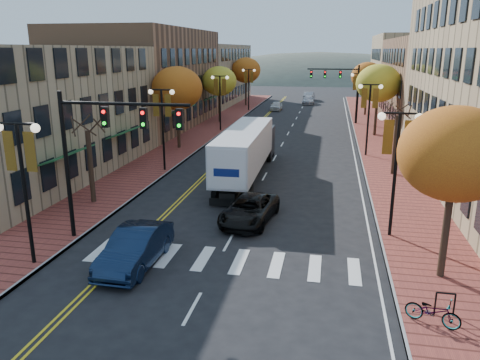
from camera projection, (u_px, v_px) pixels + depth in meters
The scene contains 32 objects.
ground at pixel (207, 282), 18.29m from camera, with size 200.00×200.00×0.00m, color black.
sidewalk_left at pixel (204, 132), 50.64m from camera, with size 4.00×85.00×0.15m, color brown.
sidewalk_right at pixel (375, 138), 47.34m from camera, with size 4.00×85.00×0.15m, color brown.
building_left_near at pixel (17, 113), 32.49m from camera, with size 12.00×22.00×9.00m, color #9E8966.
building_left_mid at pixel (144, 79), 53.96m from camera, with size 12.00×24.00×11.00m, color brown.
building_left_far at pixel (202, 74), 77.79m from camera, with size 12.00×26.00×9.50m, color #9E8966.
building_right_mid at pixel (458, 84), 53.24m from camera, with size 15.00×24.00×10.00m, color brown.
building_right_far at pixel (424, 71), 73.90m from camera, with size 15.00×20.00×11.00m, color #9E8966.
tree_left_a at pixel (91, 167), 26.90m from camera, with size 0.28×0.28×4.20m.
tree_left_b at pixel (177, 88), 41.16m from camera, with size 4.48×4.48×7.21m.
tree_left_c at pixel (219, 81), 56.39m from camera, with size 4.16×4.16×6.69m.
tree_left_d at pixel (246, 70), 73.26m from camera, with size 4.61×4.61×7.42m.
tree_right_a at pixel (455, 154), 17.16m from camera, with size 4.16×4.16×6.69m.
tree_right_b at pixel (395, 145), 33.04m from camera, with size 0.28×0.28×4.20m.
tree_right_c at pixel (378, 83), 47.31m from camera, with size 4.48×4.48×7.21m.
tree_right_d at pixel (368, 76), 62.47m from camera, with size 4.35×4.35×7.00m.
lamp_left_a at pixel (22, 166), 18.51m from camera, with size 1.96×0.36×6.05m.
lamp_left_b at pixel (162, 114), 33.63m from camera, with size 1.96×0.36×6.05m.
lamp_left_c at pixel (220, 92), 50.65m from camera, with size 1.96×0.36×6.05m.
lamp_left_d at pixel (249, 81), 67.66m from camera, with size 1.96×0.36×6.05m.
lamp_right_a at pixel (397, 151), 21.43m from camera, with size 1.96×0.36×6.05m.
lamp_right_b at pixel (369, 106), 38.44m from camera, with size 1.96×0.36×6.05m.
lamp_right_c at pixel (358, 88), 55.45m from camera, with size 1.96×0.36×6.05m.
traffic_mast_near at pixel (103, 139), 20.80m from camera, with size 6.10×0.35×7.00m.
traffic_mast_far at pixel (341, 83), 55.65m from camera, with size 6.10×0.34×7.00m.
semi_truck at pixel (247, 148), 32.63m from camera, with size 2.51×14.57×3.63m.
navy_sedan at pixel (135, 248), 19.47m from camera, with size 1.69×4.85×1.60m, color #0C1932.
black_suv at pixel (250, 210), 24.46m from camera, with size 2.26×4.90×1.36m, color black.
car_far_white at pixel (276, 106), 69.42m from camera, with size 1.56×3.89×1.32m, color silver.
car_far_silver at pixel (308, 100), 77.32m from camera, with size 1.85×4.55×1.32m, color #A8A8B0.
car_far_oncoming at pixel (309, 96), 82.85m from camera, with size 1.62×4.64×1.53m, color #93949A.
bicycle at pixel (433, 311), 15.10m from camera, with size 0.61×1.75×0.92m, color gray.
Camera 1 is at (4.42, -15.99, 8.77)m, focal length 35.00 mm.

